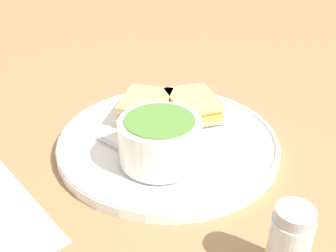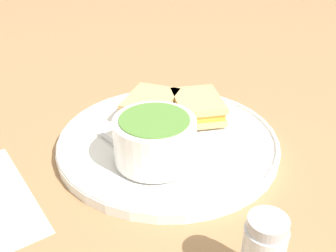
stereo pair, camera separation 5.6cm
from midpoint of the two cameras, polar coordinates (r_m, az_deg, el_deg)
ground_plane at (r=0.57m, az=2.77°, el=-3.05°), size 2.40×2.40×0.00m
plate at (r=0.57m, az=2.80°, el=-2.24°), size 0.32×0.32×0.02m
soup_bowl at (r=0.50m, az=1.24°, el=-2.01°), size 0.11×0.11×0.06m
spoon at (r=0.51m, az=-1.42°, el=-4.78°), size 0.11×0.06×0.01m
sandwich_half_near at (r=0.61m, az=6.95°, el=2.73°), size 0.10×0.08×0.03m
sandwich_half_far at (r=0.61m, az=0.06°, el=2.94°), size 0.11×0.11×0.03m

